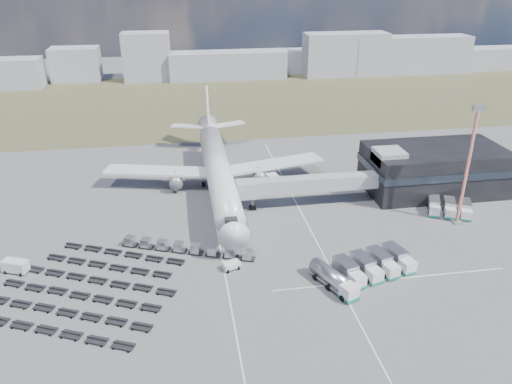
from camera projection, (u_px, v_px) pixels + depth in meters
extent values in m
plane|color=#565659|center=(235.00, 266.00, 85.69)|extent=(420.00, 420.00, 0.00)
cube|color=#454329|center=(199.00, 102.00, 184.02)|extent=(420.00, 90.00, 0.01)
cube|color=silver|center=(221.00, 252.00, 89.87)|extent=(0.25, 110.00, 0.01)
cube|color=silver|center=(318.00, 243.00, 92.46)|extent=(0.25, 110.00, 0.01)
cube|color=silver|center=(392.00, 279.00, 82.13)|extent=(40.00, 0.25, 0.01)
cube|color=black|center=(434.00, 169.00, 111.93)|extent=(30.00, 16.00, 10.00)
cube|color=#262D38|center=(435.00, 164.00, 111.42)|extent=(30.40, 16.40, 1.60)
cube|color=#939399|center=(389.00, 157.00, 106.50)|extent=(6.00, 6.00, 3.00)
cube|color=#939399|center=(309.00, 184.00, 104.45)|extent=(29.80, 3.00, 3.00)
cube|color=#939399|center=(246.00, 189.00, 102.08)|extent=(4.00, 3.60, 3.40)
cylinder|color=slate|center=(253.00, 199.00, 103.82)|extent=(0.70, 0.70, 5.10)
cylinder|color=black|center=(253.00, 208.00, 104.71)|extent=(1.40, 0.90, 1.40)
cylinder|color=silver|center=(218.00, 171.00, 110.26)|extent=(5.60, 48.00, 5.60)
cone|color=silver|center=(232.00, 229.00, 86.57)|extent=(5.60, 5.00, 5.60)
cone|color=silver|center=(209.00, 129.00, 134.95)|extent=(5.60, 8.00, 5.60)
cube|color=black|center=(231.00, 220.00, 88.01)|extent=(2.20, 2.00, 0.80)
cube|color=silver|center=(160.00, 171.00, 113.37)|extent=(25.59, 11.38, 0.50)
cube|color=silver|center=(272.00, 164.00, 117.11)|extent=(25.59, 11.38, 0.50)
cylinder|color=slate|center=(176.00, 180.00, 112.80)|extent=(3.00, 5.00, 3.00)
cylinder|color=slate|center=(258.00, 175.00, 115.54)|extent=(3.00, 5.00, 3.00)
cube|color=silver|center=(188.00, 126.00, 135.78)|extent=(9.49, 5.63, 0.35)
cube|color=silver|center=(228.00, 124.00, 137.36)|extent=(9.49, 5.63, 0.35)
cube|color=silver|center=(207.00, 105.00, 135.21)|extent=(0.50, 9.06, 11.45)
cylinder|color=slate|center=(229.00, 234.00, 93.20)|extent=(0.50, 0.50, 2.50)
cylinder|color=slate|center=(204.00, 181.00, 115.09)|extent=(0.60, 0.60, 2.50)
cylinder|color=slate|center=(231.00, 180.00, 116.01)|extent=(0.60, 0.60, 2.50)
cylinder|color=black|center=(229.00, 237.00, 93.52)|extent=(0.50, 1.20, 1.20)
cube|color=#9799A4|center=(76.00, 64.00, 213.13)|extent=(20.08, 12.00, 13.93)
cube|color=#9799A4|center=(147.00, 57.00, 212.60)|extent=(19.96, 12.00, 19.97)
cube|color=#9799A4|center=(228.00, 65.00, 217.21)|extent=(50.52, 12.00, 11.62)
cube|color=#9799A4|center=(282.00, 61.00, 229.53)|extent=(35.19, 12.00, 10.04)
cube|color=#9799A4|center=(345.00, 54.00, 221.87)|extent=(36.79, 12.00, 18.52)
cube|color=#9799A4|center=(410.00, 55.00, 226.59)|extent=(53.89, 12.00, 16.39)
cube|color=#9799A4|center=(481.00, 59.00, 235.96)|extent=(43.84, 12.00, 10.01)
cube|color=silver|center=(349.00, 292.00, 76.66)|extent=(3.09, 3.09, 2.25)
cube|color=#167B65|center=(349.00, 296.00, 77.04)|extent=(3.22, 3.22, 0.49)
cylinder|color=#AAAAAF|center=(329.00, 274.00, 80.13)|extent=(5.19, 7.71, 2.45)
cube|color=slate|center=(328.00, 280.00, 80.60)|extent=(5.10, 7.67, 0.34)
cylinder|color=black|center=(334.00, 286.00, 79.59)|extent=(2.76, 2.01, 1.08)
cube|color=silver|center=(231.00, 266.00, 84.52)|extent=(3.30, 2.57, 1.35)
cube|color=silver|center=(15.00, 266.00, 83.48)|extent=(4.64, 3.37, 2.27)
cube|color=silver|center=(275.00, 183.00, 113.20)|extent=(3.54, 6.51, 2.88)
cube|color=#167B65|center=(275.00, 188.00, 113.70)|extent=(3.66, 6.63, 0.46)
cube|color=silver|center=(357.00, 281.00, 79.58)|extent=(2.76, 2.69, 2.17)
cube|color=#167B65|center=(357.00, 285.00, 79.93)|extent=(2.88, 2.81, 0.44)
cube|color=#AAAAAF|center=(345.00, 267.00, 82.26)|extent=(3.47, 5.00, 2.57)
cube|color=silver|center=(374.00, 276.00, 80.82)|extent=(2.76, 2.69, 2.17)
cube|color=#167B65|center=(374.00, 280.00, 81.18)|extent=(2.88, 2.81, 0.44)
cube|color=#AAAAAF|center=(362.00, 263.00, 83.51)|extent=(3.47, 5.00, 2.57)
cube|color=silver|center=(391.00, 271.00, 82.07)|extent=(2.76, 2.69, 2.17)
cube|color=#167B65|center=(391.00, 275.00, 82.42)|extent=(2.88, 2.81, 0.44)
cube|color=#AAAAAF|center=(379.00, 258.00, 84.75)|extent=(3.47, 5.00, 2.57)
cube|color=silver|center=(408.00, 266.00, 83.31)|extent=(2.76, 2.69, 2.17)
cube|color=#167B65|center=(407.00, 270.00, 83.67)|extent=(2.88, 2.81, 0.44)
cube|color=#AAAAAF|center=(395.00, 254.00, 86.00)|extent=(3.47, 5.00, 2.57)
cube|color=silver|center=(434.00, 211.00, 101.68)|extent=(2.68, 2.64, 1.97)
cube|color=#167B65|center=(434.00, 215.00, 102.00)|extent=(2.80, 2.76, 0.40)
cube|color=#AAAAAF|center=(434.00, 203.00, 104.27)|extent=(3.64, 4.64, 2.33)
cube|color=silver|center=(450.00, 213.00, 100.97)|extent=(2.68, 2.64, 1.97)
cube|color=#167B65|center=(450.00, 216.00, 101.30)|extent=(2.80, 2.76, 0.40)
cube|color=#AAAAAF|center=(449.00, 205.00, 103.57)|extent=(3.64, 4.64, 2.33)
cube|color=silver|center=(466.00, 215.00, 100.27)|extent=(2.68, 2.64, 1.97)
cube|color=#167B65|center=(465.00, 218.00, 100.59)|extent=(2.80, 2.76, 0.40)
cube|color=#AAAAAF|center=(465.00, 206.00, 102.86)|extent=(3.64, 4.64, 2.33)
cube|color=black|center=(130.00, 244.00, 91.55)|extent=(2.97, 2.41, 0.18)
cube|color=#AAAAAF|center=(130.00, 240.00, 91.20)|extent=(2.05, 2.05, 1.48)
cube|color=black|center=(146.00, 246.00, 90.94)|extent=(2.97, 2.41, 0.18)
cube|color=#AAAAAF|center=(146.00, 242.00, 90.59)|extent=(2.05, 2.05, 1.48)
cube|color=black|center=(163.00, 248.00, 90.34)|extent=(2.97, 2.41, 0.18)
cube|color=#AAAAAF|center=(162.00, 244.00, 89.98)|extent=(2.05, 2.05, 1.48)
cube|color=black|center=(179.00, 250.00, 89.73)|extent=(2.97, 2.41, 0.18)
cube|color=#AAAAAF|center=(179.00, 246.00, 89.37)|extent=(2.05, 2.05, 1.48)
cube|color=black|center=(196.00, 252.00, 89.12)|extent=(2.97, 2.41, 0.18)
cube|color=#AAAAAF|center=(196.00, 248.00, 88.76)|extent=(2.05, 2.05, 1.48)
cube|color=black|center=(213.00, 254.00, 88.51)|extent=(2.97, 2.41, 0.18)
cube|color=#AAAAAF|center=(213.00, 250.00, 88.15)|extent=(2.05, 2.05, 1.48)
cube|color=black|center=(230.00, 256.00, 87.90)|extent=(2.97, 2.41, 0.18)
cube|color=#AAAAAF|center=(230.00, 252.00, 87.54)|extent=(2.05, 2.05, 1.48)
cube|color=black|center=(248.00, 258.00, 87.29)|extent=(2.97, 2.41, 0.18)
cube|color=#AAAAAF|center=(247.00, 254.00, 86.94)|extent=(2.05, 2.05, 1.48)
cube|color=black|center=(46.00, 330.00, 70.38)|extent=(26.37, 12.86, 0.73)
cube|color=black|center=(64.00, 311.00, 74.08)|extent=(26.37, 12.86, 0.73)
cube|color=black|center=(80.00, 294.00, 77.79)|extent=(26.37, 12.86, 0.73)
cube|color=black|center=(95.00, 279.00, 81.49)|extent=(26.37, 12.86, 0.73)
cube|color=black|center=(108.00, 265.00, 85.19)|extent=(22.69, 11.22, 0.73)
cube|color=black|center=(120.00, 253.00, 88.89)|extent=(22.69, 11.22, 0.73)
cylinder|color=red|center=(467.00, 169.00, 94.89)|extent=(0.65, 0.65, 23.20)
cube|color=slate|center=(479.00, 108.00, 89.85)|extent=(2.26, 0.69, 1.11)
cube|color=#565659|center=(457.00, 222.00, 99.76)|extent=(1.86, 1.86, 0.28)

